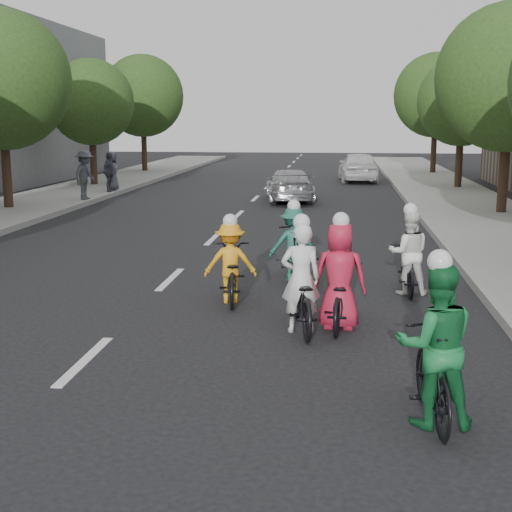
% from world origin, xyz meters
% --- Properties ---
extents(ground, '(120.00, 120.00, 0.00)m').
position_xyz_m(ground, '(0.00, 0.00, 0.00)').
color(ground, black).
rests_on(ground, ground).
extents(curb_left, '(0.18, 80.00, 0.18)m').
position_xyz_m(curb_left, '(-6.05, 10.00, 0.09)').
color(curb_left, '#999993').
rests_on(curb_left, ground).
extents(curb_right, '(0.18, 80.00, 0.18)m').
position_xyz_m(curb_right, '(6.05, 10.00, 0.09)').
color(curb_right, '#999993').
rests_on(curb_right, ground).
extents(tree_l_3, '(4.80, 4.80, 6.93)m').
position_xyz_m(tree_l_3, '(-8.20, 15.00, 4.52)').
color(tree_l_3, black).
rests_on(tree_l_3, ground).
extents(tree_l_4, '(4.00, 4.00, 5.97)m').
position_xyz_m(tree_l_4, '(-8.20, 24.00, 3.96)').
color(tree_l_4, black).
rests_on(tree_l_4, ground).
extents(tree_l_5, '(4.80, 4.80, 6.93)m').
position_xyz_m(tree_l_5, '(-8.20, 33.00, 4.52)').
color(tree_l_5, black).
rests_on(tree_l_5, ground).
extents(tree_r_1, '(4.80, 4.80, 6.93)m').
position_xyz_m(tree_r_1, '(8.80, 15.60, 4.52)').
color(tree_r_1, black).
rests_on(tree_r_1, ground).
extents(tree_r_2, '(4.00, 4.00, 5.97)m').
position_xyz_m(tree_r_2, '(8.80, 24.60, 3.96)').
color(tree_r_2, black).
rests_on(tree_r_2, ground).
extents(tree_r_3, '(4.80, 4.80, 6.93)m').
position_xyz_m(tree_r_3, '(8.80, 33.60, 4.52)').
color(tree_r_3, black).
rests_on(tree_r_3, ground).
extents(cyclist_0, '(1.02, 2.06, 1.83)m').
position_xyz_m(cyclist_0, '(2.83, 1.79, 0.60)').
color(cyclist_0, black).
rests_on(cyclist_0, ground).
extents(cyclist_1, '(0.91, 1.77, 1.91)m').
position_xyz_m(cyclist_1, '(4.42, -1.48, 0.72)').
color(cyclist_1, black).
rests_on(cyclist_1, ground).
extents(cyclist_2, '(0.86, 1.87, 1.83)m').
position_xyz_m(cyclist_2, '(3.42, 2.00, 0.63)').
color(cyclist_2, black).
rests_on(cyclist_2, ground).
extents(cyclist_3, '(1.00, 1.95, 1.59)m').
position_xyz_m(cyclist_3, '(1.49, 3.41, 0.59)').
color(cyclist_3, black).
rests_on(cyclist_3, ground).
extents(cyclist_4, '(0.77, 1.63, 1.71)m').
position_xyz_m(cyclist_4, '(4.69, 4.39, 0.61)').
color(cyclist_4, black).
rests_on(cyclist_4, ground).
extents(cyclist_5, '(1.06, 1.91, 1.65)m').
position_xyz_m(cyclist_5, '(2.49, 5.25, 0.65)').
color(cyclist_5, black).
rests_on(cyclist_5, ground).
extents(follow_car_lead, '(2.31, 4.53, 1.26)m').
position_xyz_m(follow_car_lead, '(1.45, 19.24, 0.63)').
color(follow_car_lead, '#A3A3A8').
rests_on(follow_car_lead, ground).
extents(follow_car_trail, '(2.10, 4.68, 1.56)m').
position_xyz_m(follow_car_trail, '(4.37, 28.54, 0.78)').
color(follow_car_trail, silver).
rests_on(follow_car_trail, ground).
extents(spectator_0, '(0.90, 1.33, 1.89)m').
position_xyz_m(spectator_0, '(-6.30, 17.57, 1.10)').
color(spectator_0, '#44464F').
rests_on(spectator_0, sidewalk_left).
extents(spectator_1, '(0.53, 1.03, 1.68)m').
position_xyz_m(spectator_1, '(-6.30, 20.50, 0.99)').
color(spectator_1, '#4F4E5B').
rests_on(spectator_1, sidewalk_left).
extents(spectator_2, '(0.72, 0.93, 1.67)m').
position_xyz_m(spectator_2, '(-6.30, 20.92, 0.99)').
color(spectator_2, '#50505D').
rests_on(spectator_2, sidewalk_left).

